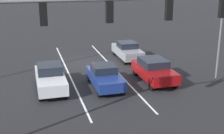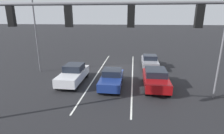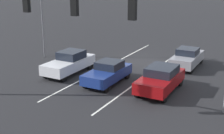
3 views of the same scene
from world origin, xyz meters
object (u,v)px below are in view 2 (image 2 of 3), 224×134
Objects in this scene: traffic_signal_gantry at (56,29)px; street_lamp_right_shoulder at (37,27)px; car_maroon_leftlane_front at (155,78)px; street_lamp_left_shoulder at (223,27)px; car_silver_rightlane_front at (73,74)px; car_navy_midlane_front at (112,78)px; car_gray_leftlane_second at (150,61)px.

street_lamp_right_shoulder is (6.23, -9.23, -0.48)m from traffic_signal_gantry.
traffic_signal_gantry is 1.57× the size of street_lamp_right_shoulder.
car_maroon_leftlane_front is 0.53× the size of street_lamp_right_shoulder.
traffic_signal_gantry is 10.63m from street_lamp_left_shoulder.
car_silver_rightlane_front is 0.50× the size of street_lamp_left_shoulder.
street_lamp_left_shoulder is (-7.60, 1.16, 4.39)m from car_navy_midlane_front.
car_gray_leftlane_second is 9.51m from street_lamp_left_shoulder.
street_lamp_right_shoulder reaches higher than car_silver_rightlane_front.
street_lamp_right_shoulder is at bearing 13.93° from car_gray_leftlane_second.
car_silver_rightlane_front is 1.10× the size of car_navy_midlane_front.
street_lamp_left_shoulder is at bearing -153.85° from traffic_signal_gantry.
car_navy_midlane_front is at bearing 157.56° from street_lamp_right_shoulder.
car_silver_rightlane_front is at bearing -8.66° from street_lamp_left_shoulder.
car_navy_midlane_front is 0.32× the size of traffic_signal_gantry.
street_lamp_left_shoulder is (-15.77, 4.54, 0.40)m from street_lamp_right_shoulder.
traffic_signal_gantry is (1.95, 5.85, 4.48)m from car_navy_midlane_front.
street_lamp_left_shoulder is (-9.54, -4.69, -0.08)m from traffic_signal_gantry.
traffic_signal_gantry is 11.14m from street_lamp_right_shoulder.
car_maroon_leftlane_front is 0.48× the size of street_lamp_left_shoulder.
car_navy_midlane_front is 7.32m from car_gray_leftlane_second.
street_lamp_left_shoulder is at bearing 117.58° from car_gray_leftlane_second.
street_lamp_right_shoulder reaches higher than car_maroon_leftlane_front.
car_silver_rightlane_front is 6.70m from street_lamp_right_shoulder.
car_maroon_leftlane_front is (-3.66, -0.25, 0.08)m from car_navy_midlane_front.
car_gray_leftlane_second is at bearing -62.42° from street_lamp_left_shoulder.
street_lamp_left_shoulder reaches higher than traffic_signal_gantry.
street_lamp_right_shoulder is 16.42m from street_lamp_left_shoulder.
street_lamp_right_shoulder is (8.18, -3.38, 3.99)m from car_navy_midlane_front.
car_maroon_leftlane_front is at bearing -176.12° from car_navy_midlane_front.
car_maroon_leftlane_front is 12.85m from street_lamp_right_shoulder.
car_gray_leftlane_second is 0.33× the size of traffic_signal_gantry.
car_maroon_leftlane_front is at bearing 177.74° from car_silver_rightlane_front.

